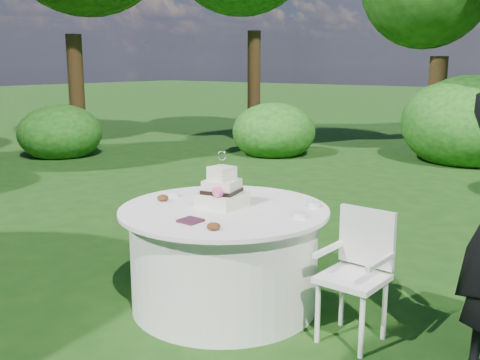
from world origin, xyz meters
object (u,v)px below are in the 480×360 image
chair (358,265)px  cake (222,191)px  table (224,257)px  napkins (190,221)px

chair → cake: bearing=-174.1°
cake → table: bearing=-35.1°
cake → chair: (1.08, 0.11, -0.37)m
napkins → table: napkins is taller
table → chair: size_ratio=1.78×
napkins → cake: bearing=103.1°
cake → napkins: bearing=-76.9°
table → chair: chair is taller
napkins → table: bearing=97.9°
napkins → chair: (0.97, 0.58, -0.26)m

